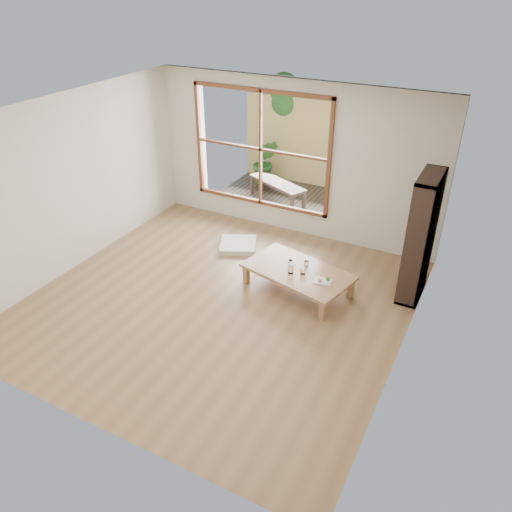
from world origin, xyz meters
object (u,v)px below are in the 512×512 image
Objects in this scene: garden_bench at (277,185)px; food_tray at (324,281)px; bookshelf at (421,237)px; low_table at (298,272)px.

food_tray is at bearing -29.05° from garden_bench.
bookshelf is 1.34× the size of garden_bench.
garden_bench is at bearing 147.79° from bookshelf.
low_table is 0.45m from food_tray.
bookshelf is 6.63× the size of food_tray.
low_table is 1.75m from bookshelf.
food_tray is at bearing -0.97° from low_table.
garden_bench is at bearing 118.03° from food_tray.
low_table is 3.07m from garden_bench.
low_table is 1.25× the size of garden_bench.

